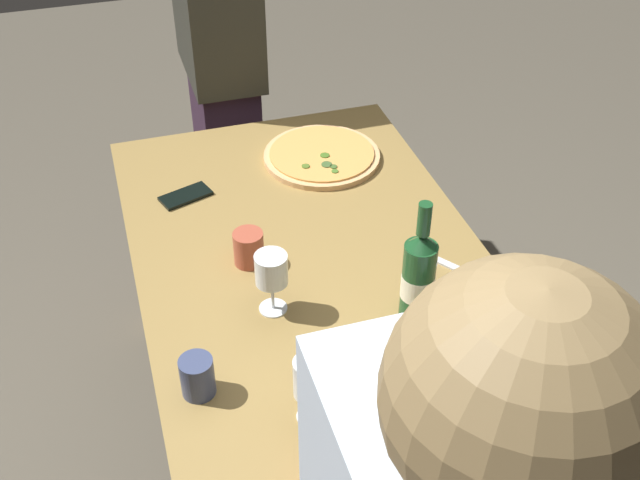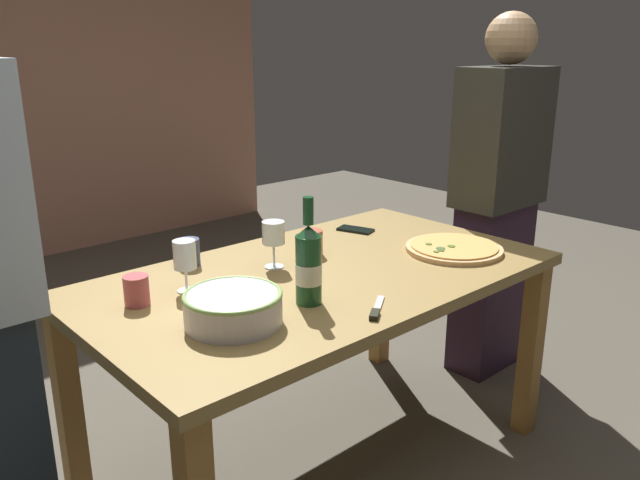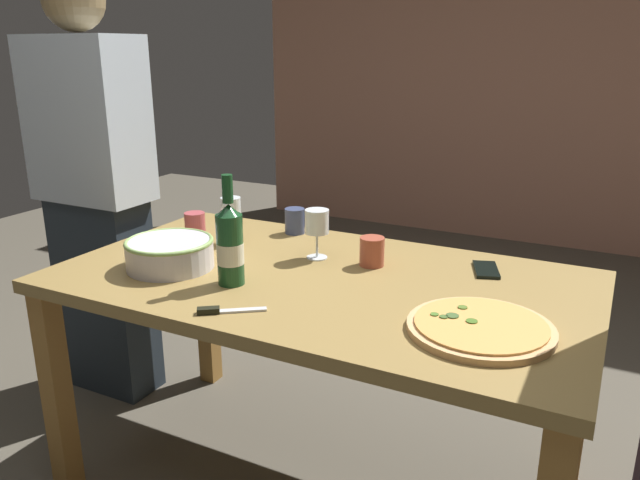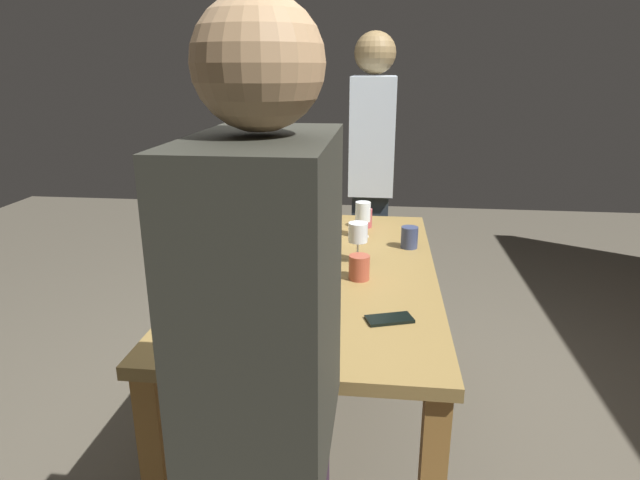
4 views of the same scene
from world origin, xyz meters
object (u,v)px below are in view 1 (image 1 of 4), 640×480
(pizza, at_px, (322,156))
(cup_spare, at_px, (249,248))
(wine_glass_near_pizza, at_px, (271,272))
(person_host, at_px, (221,67))
(wine_bottle, at_px, (418,276))
(cup_amber, at_px, (197,376))
(pizza_knife, at_px, (467,272))
(cup_ceramic, at_px, (334,468))
(wine_glass_by_bottle, at_px, (310,379))
(dining_table, at_px, (320,302))
(serving_bowl, at_px, (450,379))
(cell_phone, at_px, (186,196))

(pizza, distance_m, cup_spare, 0.53)
(wine_glass_near_pizza, distance_m, person_host, 1.19)
(wine_bottle, bearing_deg, wine_glass_near_pizza, 69.61)
(wine_bottle, bearing_deg, cup_amber, 99.13)
(pizza_knife, bearing_deg, cup_ceramic, 133.46)
(wine_glass_by_bottle, bearing_deg, dining_table, -19.45)
(wine_bottle, distance_m, cup_amber, 0.55)
(wine_glass_by_bottle, bearing_deg, wine_bottle, -55.55)
(serving_bowl, relative_size, pizza_knife, 1.72)
(wine_bottle, bearing_deg, cell_phone, 34.59)
(cell_phone, bearing_deg, dining_table, -167.31)
(wine_bottle, xyz_separation_m, pizza_knife, (0.10, -0.18, -0.12))
(wine_bottle, relative_size, pizza_knife, 2.03)
(wine_glass_by_bottle, bearing_deg, cup_amber, 56.87)
(cup_amber, bearing_deg, wine_glass_near_pizza, -46.61)
(cell_phone, bearing_deg, serving_bowl, -173.81)
(cell_phone, distance_m, person_host, 0.71)
(serving_bowl, bearing_deg, dining_table, 17.88)
(cup_spare, relative_size, person_host, 0.06)
(cup_spare, bearing_deg, wine_glass_by_bottle, -179.07)
(cup_ceramic, relative_size, cell_phone, 0.63)
(dining_table, height_order, cup_amber, cup_amber)
(pizza, distance_m, serving_bowl, 0.98)
(pizza_knife, xyz_separation_m, person_host, (1.21, 0.39, 0.06))
(pizza, height_order, cup_spare, cup_spare)
(wine_glass_near_pizza, relative_size, wine_glass_by_bottle, 0.99)
(cup_amber, height_order, person_host, person_host)
(cup_ceramic, bearing_deg, pizza, -16.03)
(cell_phone, bearing_deg, cup_spare, 179.44)
(dining_table, xyz_separation_m, cup_amber, (-0.29, 0.36, 0.14))
(wine_glass_near_pizza, height_order, cup_ceramic, wine_glass_near_pizza)
(pizza_knife, distance_m, person_host, 1.27)
(cup_amber, bearing_deg, dining_table, -51.28)
(wine_bottle, xyz_separation_m, person_host, (1.30, 0.20, -0.06))
(cup_amber, bearing_deg, pizza, -32.94)
(serving_bowl, height_order, wine_glass_near_pizza, wine_glass_near_pizza)
(pizza, height_order, serving_bowl, serving_bowl)
(wine_glass_by_bottle, height_order, cup_ceramic, wine_glass_by_bottle)
(wine_glass_near_pizza, bearing_deg, pizza_knife, -92.34)
(cup_ceramic, xyz_separation_m, cup_spare, (0.69, 0.01, 0.00))
(cup_spare, bearing_deg, cup_amber, 152.86)
(serving_bowl, xyz_separation_m, pizza_knife, (0.35, -0.21, -0.04))
(cell_phone, bearing_deg, pizza_knife, -149.75)
(serving_bowl, height_order, pizza_knife, serving_bowl)
(wine_glass_near_pizza, bearing_deg, cell_phone, 13.44)
(wine_bottle, xyz_separation_m, cup_amber, (-0.09, 0.53, -0.08))
(serving_bowl, bearing_deg, pizza, -1.16)
(pizza, relative_size, cup_amber, 3.80)
(serving_bowl, height_order, cup_amber, cup_amber)
(dining_table, height_order, wine_glass_by_bottle, wine_glass_by_bottle)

